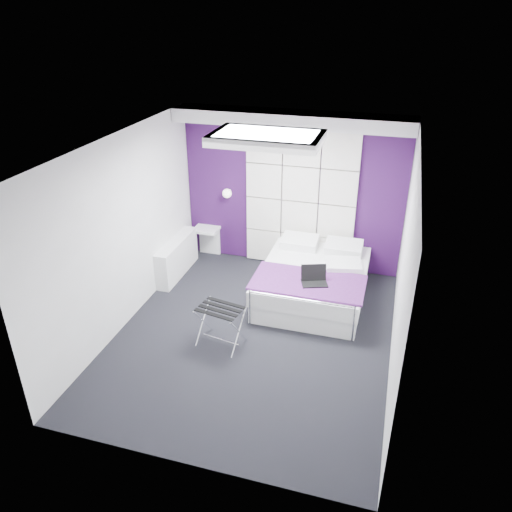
{
  "coord_description": "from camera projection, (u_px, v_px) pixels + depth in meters",
  "views": [
    {
      "loc": [
        1.58,
        -5.28,
        4.04
      ],
      "look_at": [
        -0.07,
        0.35,
        1.03
      ],
      "focal_mm": 35.0,
      "sensor_mm": 36.0,
      "label": 1
    }
  ],
  "objects": [
    {
      "name": "nightstand",
      "position": [
        206.0,
        230.0,
        8.6
      ],
      "size": [
        0.42,
        0.33,
        0.05
      ],
      "primitive_type": "cube",
      "color": "white",
      "rests_on": "wall_back"
    },
    {
      "name": "wall_left",
      "position": [
        123.0,
        233.0,
        6.61
      ],
      "size": [
        0.0,
        4.4,
        4.4
      ],
      "primitive_type": "plane",
      "rotation": [
        1.57,
        0.0,
        1.57
      ],
      "color": "silver",
      "rests_on": "floor"
    },
    {
      "name": "headboard",
      "position": [
        300.0,
        201.0,
        8.01
      ],
      "size": [
        1.8,
        0.08,
        2.3
      ],
      "primitive_type": null,
      "color": "silver",
      "rests_on": "wall_back"
    },
    {
      "name": "bed",
      "position": [
        313.0,
        281.0,
        7.49
      ],
      "size": [
        1.58,
        1.9,
        0.67
      ],
      "color": "white",
      "rests_on": "floor"
    },
    {
      "name": "wall_lamp",
      "position": [
        228.0,
        193.0,
        8.21
      ],
      "size": [
        0.15,
        0.15,
        0.15
      ],
      "primitive_type": "sphere",
      "color": "white",
      "rests_on": "wall_back"
    },
    {
      "name": "accent_wall",
      "position": [
        292.0,
        191.0,
        8.03
      ],
      "size": [
        3.58,
        0.02,
        2.58
      ],
      "primitive_type": "cube",
      "color": "#320F41",
      "rests_on": "wall_back"
    },
    {
      "name": "floor",
      "position": [
        254.0,
        335.0,
        6.75
      ],
      "size": [
        4.4,
        4.4,
        0.0
      ],
      "primitive_type": "plane",
      "color": "black",
      "rests_on": "ground"
    },
    {
      "name": "skylight",
      "position": [
        267.0,
        137.0,
        6.1
      ],
      "size": [
        1.36,
        0.86,
        0.12
      ],
      "primitive_type": null,
      "color": "white",
      "rests_on": "ceiling"
    },
    {
      "name": "radiator",
      "position": [
        177.0,
        257.0,
        8.15
      ],
      "size": [
        0.22,
        1.2,
        0.6
      ],
      "primitive_type": "cube",
      "color": "white",
      "rests_on": "floor"
    },
    {
      "name": "wall_back",
      "position": [
        292.0,
        191.0,
        8.04
      ],
      "size": [
        3.6,
        0.0,
        3.6
      ],
      "primitive_type": "plane",
      "rotation": [
        1.57,
        0.0,
        0.0
      ],
      "color": "silver",
      "rests_on": "floor"
    },
    {
      "name": "laptop",
      "position": [
        315.0,
        278.0,
        6.94
      ],
      "size": [
        0.35,
        0.25,
        0.25
      ],
      "rotation": [
        0.0,
        0.0,
        0.35
      ],
      "color": "black",
      "rests_on": "bed"
    },
    {
      "name": "luggage_rack",
      "position": [
        221.0,
        326.0,
        6.47
      ],
      "size": [
        0.56,
        0.41,
        0.55
      ],
      "rotation": [
        0.0,
        0.0,
        -0.18
      ],
      "color": "silver",
      "rests_on": "floor"
    },
    {
      "name": "ceiling",
      "position": [
        253.0,
        145.0,
        5.56
      ],
      "size": [
        4.4,
        4.4,
        0.0
      ],
      "primitive_type": "plane",
      "rotation": [
        3.14,
        0.0,
        0.0
      ],
      "color": "white",
      "rests_on": "wall_back"
    },
    {
      "name": "soffit",
      "position": [
        291.0,
        119.0,
        7.27
      ],
      "size": [
        3.58,
        0.5,
        0.2
      ],
      "primitive_type": "cube",
      "color": "white",
      "rests_on": "wall_back"
    },
    {
      "name": "wall_right",
      "position": [
        404.0,
        269.0,
        5.71
      ],
      "size": [
        0.0,
        4.4,
        4.4
      ],
      "primitive_type": "plane",
      "rotation": [
        1.57,
        0.0,
        -1.57
      ],
      "color": "silver",
      "rests_on": "floor"
    }
  ]
}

